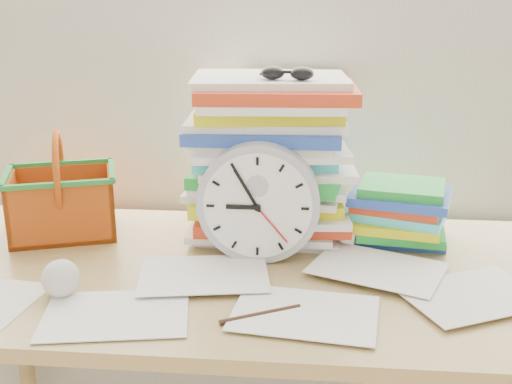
# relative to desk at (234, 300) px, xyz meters

# --- Properties ---
(desk) EXTENTS (1.40, 0.70, 0.75)m
(desk) POSITION_rel_desk_xyz_m (0.00, 0.00, 0.00)
(desk) COLOR #A3864C
(desk) RESTS_ON ground
(paper_stack) EXTENTS (0.38, 0.31, 0.38)m
(paper_stack) POSITION_rel_desk_xyz_m (0.06, 0.22, 0.27)
(paper_stack) COLOR white
(paper_stack) RESTS_ON desk
(clock) EXTENTS (0.26, 0.05, 0.26)m
(clock) POSITION_rel_desk_xyz_m (0.05, 0.05, 0.21)
(clock) COLOR #A6A9B5
(clock) RESTS_ON desk
(sunglasses) EXTENTS (0.14, 0.12, 0.03)m
(sunglasses) POSITION_rel_desk_xyz_m (0.10, 0.16, 0.47)
(sunglasses) COLOR black
(sunglasses) RESTS_ON paper_stack
(book_stack) EXTENTS (0.28, 0.24, 0.14)m
(book_stack) POSITION_rel_desk_xyz_m (0.36, 0.19, 0.15)
(book_stack) COLOR white
(book_stack) RESTS_ON desk
(basket) EXTENTS (0.30, 0.27, 0.25)m
(basket) POSITION_rel_desk_xyz_m (-0.44, 0.17, 0.20)
(basket) COLOR #C55413
(basket) RESTS_ON desk
(crumpled_ball) EXTENTS (0.07, 0.07, 0.07)m
(crumpled_ball) POSITION_rel_desk_xyz_m (-0.32, -0.15, 0.11)
(crumpled_ball) COLOR silver
(crumpled_ball) RESTS_ON desk
(pen) EXTENTS (0.15, 0.08, 0.01)m
(pen) POSITION_rel_desk_xyz_m (0.07, -0.20, 0.08)
(pen) COLOR black
(pen) RESTS_ON desk
(scattered_papers) EXTENTS (1.26, 0.42, 0.02)m
(scattered_papers) POSITION_rel_desk_xyz_m (0.00, 0.00, 0.08)
(scattered_papers) COLOR white
(scattered_papers) RESTS_ON desk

